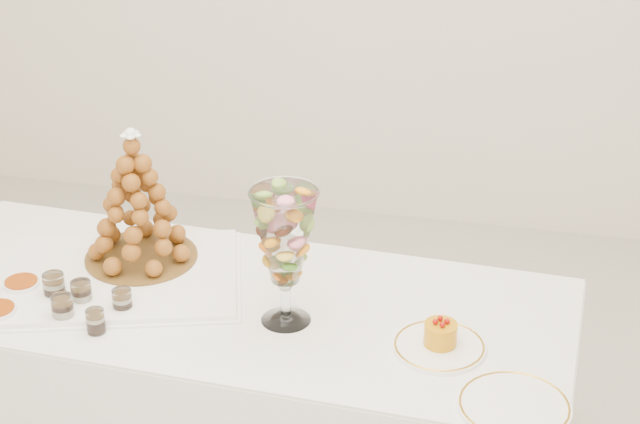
# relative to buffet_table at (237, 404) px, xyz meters

# --- Properties ---
(buffet_table) EXTENTS (1.85, 0.82, 0.69)m
(buffet_table) POSITION_rel_buffet_table_xyz_m (0.00, 0.00, 0.00)
(buffet_table) COLOR white
(buffet_table) RESTS_ON ground
(lace_tray) EXTENTS (0.73, 0.63, 0.02)m
(lace_tray) POSITION_rel_buffet_table_xyz_m (-0.33, 0.03, 0.36)
(lace_tray) COLOR white
(lace_tray) RESTS_ON buffet_table
(macaron_vase) EXTENTS (0.17, 0.17, 0.37)m
(macaron_vase) POSITION_rel_buffet_table_xyz_m (0.16, -0.06, 0.59)
(macaron_vase) COLOR white
(macaron_vase) RESTS_ON buffet_table
(cake_plate) EXTENTS (0.23, 0.23, 0.01)m
(cake_plate) POSITION_rel_buffet_table_xyz_m (0.57, -0.11, 0.35)
(cake_plate) COLOR white
(cake_plate) RESTS_ON buffet_table
(spare_plate) EXTENTS (0.26, 0.26, 0.01)m
(spare_plate) POSITION_rel_buffet_table_xyz_m (0.76, -0.31, 0.35)
(spare_plate) COLOR white
(spare_plate) RESTS_ON buffet_table
(verrine_a) EXTENTS (0.06, 0.06, 0.08)m
(verrine_a) POSITION_rel_buffet_table_xyz_m (-0.46, -0.10, 0.38)
(verrine_a) COLOR white
(verrine_a) RESTS_ON buffet_table
(verrine_b) EXTENTS (0.07, 0.07, 0.07)m
(verrine_b) POSITION_rel_buffet_table_xyz_m (-0.38, -0.11, 0.38)
(verrine_b) COLOR white
(verrine_b) RESTS_ON buffet_table
(verrine_c) EXTENTS (0.07, 0.07, 0.07)m
(verrine_c) POSITION_rel_buffet_table_xyz_m (-0.26, -0.12, 0.38)
(verrine_c) COLOR white
(verrine_c) RESTS_ON buffet_table
(verrine_d) EXTENTS (0.06, 0.06, 0.08)m
(verrine_d) POSITION_rel_buffet_table_xyz_m (-0.40, -0.20, 0.38)
(verrine_d) COLOR white
(verrine_d) RESTS_ON buffet_table
(verrine_e) EXTENTS (0.05, 0.05, 0.06)m
(verrine_e) POSITION_rel_buffet_table_xyz_m (-0.29, -0.22, 0.38)
(verrine_e) COLOR white
(verrine_e) RESTS_ON buffet_table
(ramekin_back) EXTENTS (0.10, 0.10, 0.03)m
(ramekin_back) POSITION_rel_buffet_table_xyz_m (-0.57, -0.08, 0.36)
(ramekin_back) COLOR white
(ramekin_back) RESTS_ON buffet_table
(croquembouche) EXTENTS (0.34, 0.34, 0.39)m
(croquembouche) POSITION_rel_buffet_table_xyz_m (-0.31, 0.13, 0.56)
(croquembouche) COLOR brown
(croquembouche) RESTS_ON lace_tray
(mousse_cake) EXTENTS (0.08, 0.08, 0.07)m
(mousse_cake) POSITION_rel_buffet_table_xyz_m (0.57, -0.10, 0.39)
(mousse_cake) COLOR #C78109
(mousse_cake) RESTS_ON cake_plate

